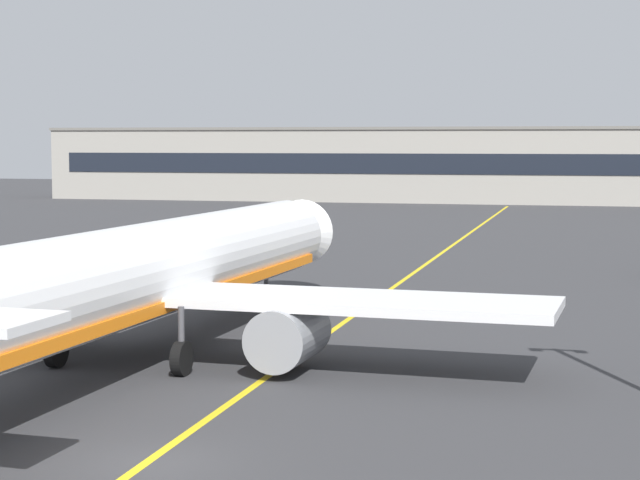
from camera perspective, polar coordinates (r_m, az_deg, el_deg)
ground_plane at (r=30.61m, az=-8.69°, el=-11.29°), size 400.00×400.00×0.00m
taxiway_centreline at (r=58.84m, az=2.59°, el=-3.29°), size 1.20×180.00×0.01m
airliner_foreground at (r=43.55m, az=-9.31°, el=-1.86°), size 32.21×41.51×11.65m
safety_cone_by_nose_gear at (r=59.44m, az=-2.78°, el=-2.96°), size 0.44×0.44×0.55m
terminal_building at (r=156.47m, az=11.71°, el=3.80°), size 144.86×12.40×10.50m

